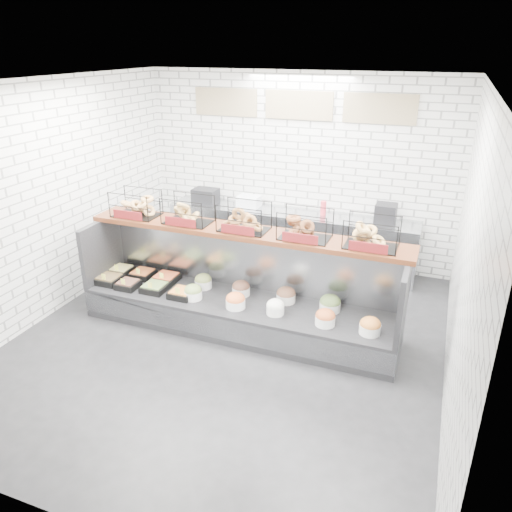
% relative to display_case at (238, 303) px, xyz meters
% --- Properties ---
extents(ground, '(5.50, 5.50, 0.00)m').
position_rel_display_case_xyz_m(ground, '(0.01, -0.34, -0.33)').
color(ground, black).
rests_on(ground, ground).
extents(room_shell, '(5.02, 5.51, 3.01)m').
position_rel_display_case_xyz_m(room_shell, '(0.01, 0.26, 1.73)').
color(room_shell, white).
rests_on(room_shell, ground).
extents(display_case, '(4.00, 0.90, 1.20)m').
position_rel_display_case_xyz_m(display_case, '(0.00, 0.00, 0.00)').
color(display_case, black).
rests_on(display_case, ground).
extents(bagel_shelf, '(4.10, 0.50, 0.40)m').
position_rel_display_case_xyz_m(bagel_shelf, '(0.01, 0.18, 1.05)').
color(bagel_shelf, '#3E1B0D').
rests_on(bagel_shelf, display_case).
extents(prep_counter, '(4.00, 0.60, 1.20)m').
position_rel_display_case_xyz_m(prep_counter, '(0.01, 2.09, 0.14)').
color(prep_counter, '#93969B').
rests_on(prep_counter, ground).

